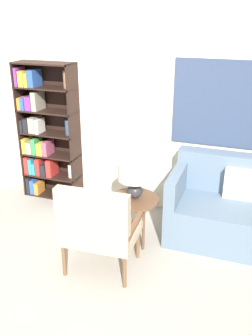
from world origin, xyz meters
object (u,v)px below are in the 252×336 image
bookshelf (44,134)px  table_lamp (135,175)px  armchair (97,226)px  side_table (133,203)px

bookshelf → table_lamp: bearing=-25.3°
armchair → table_lamp: size_ratio=2.44×
table_lamp → bookshelf: bearing=154.7°
armchair → table_lamp: (0.16, 0.63, 0.28)m
side_table → table_lamp: 0.32m
bookshelf → side_table: 1.72m
side_table → bookshelf: bearing=153.8°
bookshelf → table_lamp: size_ratio=4.64×
armchair → bookshelf: bearing=135.0°
armchair → side_table: armchair is taller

